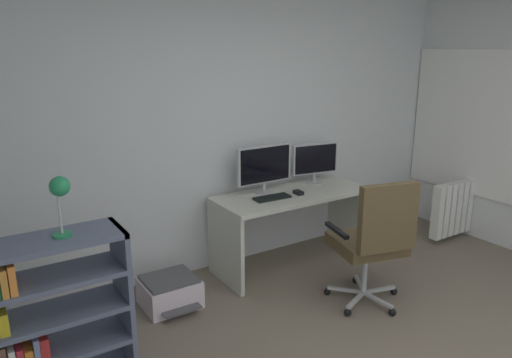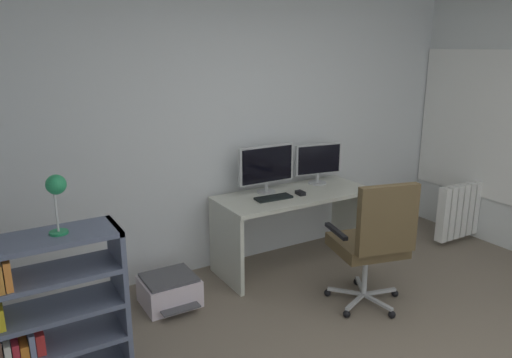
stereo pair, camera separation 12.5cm
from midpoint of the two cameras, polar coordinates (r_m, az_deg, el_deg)
wall_back at (r=4.52m, az=-2.69°, el=6.83°), size 5.22×0.10×2.77m
window_pane at (r=5.68m, az=25.96°, el=5.68°), size 0.01×1.54×1.46m
window_frame at (r=5.68m, az=25.92°, el=5.68°), size 0.02×1.62×1.54m
desk at (r=4.62m, az=5.26°, el=-3.89°), size 1.49×0.62×0.72m
monitor_main at (r=4.50m, az=2.03°, el=1.54°), size 0.57×0.18×0.45m
monitor_secondary at (r=4.85m, az=8.03°, el=2.12°), size 0.49×0.18×0.40m
keyboard at (r=4.38m, az=2.88°, el=-2.21°), size 0.35×0.15×0.02m
computer_mouse at (r=4.51m, az=6.01°, el=-1.64°), size 0.06×0.10×0.03m
office_chair at (r=3.94m, az=14.56°, el=-6.78°), size 0.66×0.64×1.08m
bookshelf at (r=3.31m, az=-23.89°, el=-14.71°), size 0.92×0.36×0.97m
desk_lamp at (r=3.04m, az=-21.27°, el=-1.24°), size 0.13×0.12×0.36m
printer at (r=4.14m, az=-9.22°, el=-12.74°), size 0.44×0.48×0.25m
radiator at (r=5.80m, az=24.40°, el=-3.11°), size 0.97×0.10×0.58m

